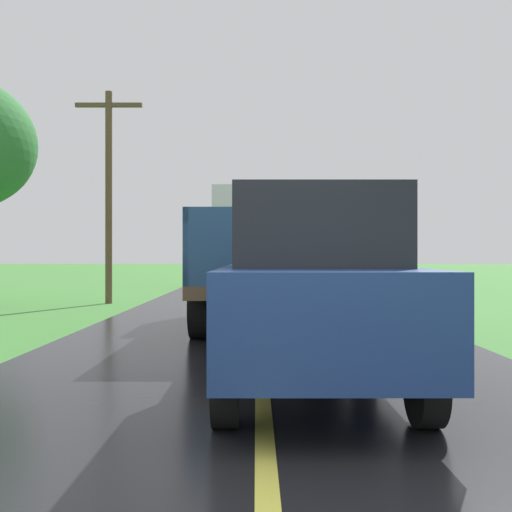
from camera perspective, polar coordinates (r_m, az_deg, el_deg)
name	(u,v)px	position (r m, az deg, el deg)	size (l,w,h in m)	color
banana_truck_near	(263,252)	(11.67, 0.70, 0.36)	(2.38, 5.82, 2.80)	#2D2D30
banana_truck_far	(252,254)	(27.33, -0.43, 0.15)	(2.38, 5.81, 2.80)	#2D2D30
utility_pole_roadside	(109,188)	(17.56, -14.45, 6.56)	(1.97, 0.20, 6.26)	brown
roadside_tree_mid_right	(372,229)	(37.03, 11.47, 2.61)	(2.41, 2.41, 4.20)	#4C3823
following_car	(310,289)	(5.66, 5.43, -3.33)	(1.74, 4.10, 1.92)	navy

